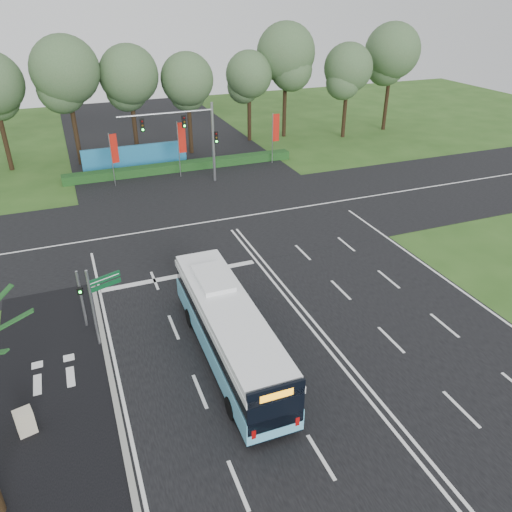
# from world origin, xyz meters

# --- Properties ---
(ground) EXTENTS (120.00, 120.00, 0.00)m
(ground) POSITION_xyz_m (0.00, 0.00, 0.00)
(ground) COLOR #2A4E1A
(ground) RESTS_ON ground
(road_main) EXTENTS (20.00, 120.00, 0.04)m
(road_main) POSITION_xyz_m (0.00, 0.00, 0.02)
(road_main) COLOR black
(road_main) RESTS_ON ground
(road_cross) EXTENTS (120.00, 14.00, 0.05)m
(road_cross) POSITION_xyz_m (0.00, 12.00, 0.03)
(road_cross) COLOR black
(road_cross) RESTS_ON ground
(bike_path) EXTENTS (5.00, 18.00, 0.06)m
(bike_path) POSITION_xyz_m (-12.50, -3.00, 0.03)
(bike_path) COLOR black
(bike_path) RESTS_ON ground
(kerb_strip) EXTENTS (0.25, 18.00, 0.12)m
(kerb_strip) POSITION_xyz_m (-10.10, -3.00, 0.06)
(kerb_strip) COLOR gray
(kerb_strip) RESTS_ON ground
(city_bus) EXTENTS (2.50, 11.27, 3.23)m
(city_bus) POSITION_xyz_m (-4.65, -3.31, 1.63)
(city_bus) COLOR #5DB5D7
(city_bus) RESTS_ON ground
(pedestrian_signal) EXTENTS (0.31, 0.41, 3.30)m
(pedestrian_signal) POSITION_xyz_m (-10.77, 1.75, 1.81)
(pedestrian_signal) COLOR gray
(pedestrian_signal) RESTS_ON ground
(street_sign) EXTENTS (1.56, 0.65, 4.23)m
(street_sign) POSITION_xyz_m (-9.99, 0.11, 2.65)
(street_sign) COLOR gray
(street_sign) RESTS_ON ground
(utility_cabinet) EXTENTS (0.80, 0.71, 1.14)m
(utility_cabinet) POSITION_xyz_m (-13.56, -4.69, 0.57)
(utility_cabinet) COLOR beige
(utility_cabinet) RESTS_ON ground
(banner_flag_left) EXTENTS (0.68, 0.22, 4.72)m
(banner_flag_left) POSITION_xyz_m (-6.38, 22.47, 3.07)
(banner_flag_left) COLOR gray
(banner_flag_left) RESTS_ON ground
(banner_flag_mid) EXTENTS (0.75, 0.09, 5.11)m
(banner_flag_mid) POSITION_xyz_m (-0.36, 22.75, 3.30)
(banner_flag_mid) COLOR gray
(banner_flag_mid) RESTS_ON ground
(banner_flag_right) EXTENTS (0.73, 0.08, 4.94)m
(banner_flag_right) POSITION_xyz_m (9.17, 23.43, 3.21)
(banner_flag_right) COLOR gray
(banner_flag_right) RESTS_ON ground
(traffic_light_gantry) EXTENTS (8.41, 0.28, 7.00)m
(traffic_light_gantry) POSITION_xyz_m (0.21, 20.50, 4.66)
(traffic_light_gantry) COLOR gray
(traffic_light_gantry) RESTS_ON ground
(hedge) EXTENTS (22.00, 1.20, 0.80)m
(hedge) POSITION_xyz_m (0.00, 24.50, 0.40)
(hedge) COLOR #143914
(hedge) RESTS_ON ground
(blue_hoarding) EXTENTS (10.00, 0.30, 2.20)m
(blue_hoarding) POSITION_xyz_m (-4.00, 27.00, 1.10)
(blue_hoarding) COLOR #1B6593
(blue_hoarding) RESTS_ON ground
(eucalyptus_row) EXTENTS (54.43, 8.77, 12.47)m
(eucalyptus_row) POSITION_xyz_m (4.16, 30.93, 8.29)
(eucalyptus_row) COLOR black
(eucalyptus_row) RESTS_ON ground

